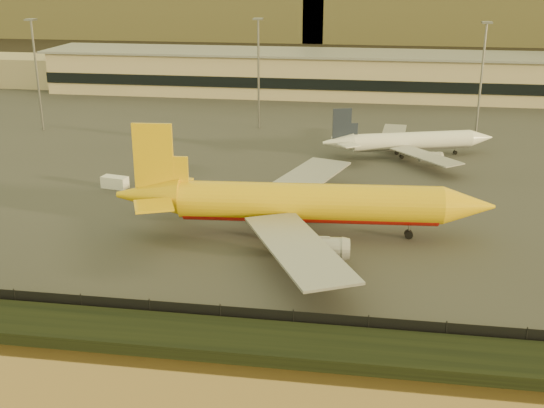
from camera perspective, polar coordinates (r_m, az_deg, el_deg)
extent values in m
plane|color=black|center=(87.64, -3.69, -5.82)|extent=(900.00, 900.00, 0.00)
cube|color=black|center=(72.76, -6.62, -10.98)|extent=(320.00, 7.00, 1.40)
cube|color=#2D2D2D|center=(177.10, 2.95, 7.34)|extent=(320.00, 220.00, 0.20)
cube|color=black|center=(75.81, -5.84, -9.08)|extent=(300.00, 0.05, 2.20)
cube|color=tan|center=(205.37, 3.89, 10.75)|extent=(160.00, 22.00, 12.00)
cube|color=black|center=(194.52, 3.58, 9.97)|extent=(160.00, 0.60, 3.00)
cube|color=gray|center=(204.51, 3.93, 12.50)|extent=(164.00, 24.00, 0.60)
cube|color=tan|center=(237.28, -19.94, 10.47)|extent=(50.00, 18.00, 9.00)
cylinder|color=slate|center=(168.30, -19.05, 10.04)|extent=(0.50, 0.50, 25.00)
cube|color=slate|center=(166.90, -19.54, 14.33)|extent=(2.20, 2.20, 0.40)
cylinder|color=slate|center=(161.54, -1.14, 10.73)|extent=(0.50, 0.50, 25.00)
cube|color=slate|center=(160.08, -1.17, 15.22)|extent=(2.20, 2.20, 0.40)
cylinder|color=slate|center=(158.74, 17.08, 9.73)|extent=(0.50, 0.50, 25.00)
cube|color=slate|center=(157.25, 17.55, 14.28)|extent=(2.20, 2.20, 0.40)
cylinder|color=#DDA90B|center=(97.10, 3.17, 0.17)|extent=(37.60, 8.31, 5.39)
cylinder|color=#B5110A|center=(97.42, 3.16, -0.35)|extent=(36.47, 7.05, 4.20)
cone|color=#DDA90B|center=(99.27, 16.13, -0.16)|extent=(7.65, 5.94, 5.39)
cone|color=#DDA90B|center=(100.10, -10.29, 0.72)|extent=(9.72, 6.11, 5.39)
cube|color=#DDA90B|center=(98.12, -9.91, 3.98)|extent=(5.71, 0.88, 9.43)
cube|color=#DDA90B|center=(104.46, -8.48, 1.86)|extent=(6.23, 6.18, 0.32)
cube|color=#DDA90B|center=(94.54, -9.88, -0.13)|extent=(6.74, 6.71, 0.32)
cube|color=gray|center=(111.04, 2.80, 2.18)|extent=(13.92, 24.41, 0.32)
cylinder|color=gray|center=(108.14, 4.11, 0.84)|extent=(6.43, 3.44, 2.96)
cube|color=gray|center=(84.10, 2.22, -3.66)|extent=(16.90, 24.09, 0.32)
cylinder|color=gray|center=(87.86, 3.99, -3.69)|extent=(6.43, 3.44, 2.96)
cylinder|color=black|center=(99.49, 11.36, -2.50)|extent=(1.26, 1.03, 1.19)
cylinder|color=slate|center=(99.27, 11.38, -2.17)|extent=(0.21, 0.21, 2.42)
cylinder|color=black|center=(96.59, 0.78, -2.78)|extent=(1.26, 1.03, 1.19)
cylinder|color=slate|center=(96.36, 0.78, -2.44)|extent=(0.21, 0.21, 2.42)
cylinder|color=black|center=(101.09, 0.95, -1.74)|extent=(1.26, 1.03, 1.19)
cylinder|color=slate|center=(100.86, 0.95, -1.41)|extent=(0.21, 0.21, 2.42)
cylinder|color=silver|center=(141.40, 11.65, 5.23)|extent=(24.63, 10.87, 3.44)
cylinder|color=gray|center=(141.55, 11.64, 4.99)|extent=(23.74, 9.94, 2.68)
cone|color=silver|center=(147.19, 17.08, 5.32)|extent=(5.64, 4.75, 3.44)
cone|color=silver|center=(136.74, 5.54, 5.17)|extent=(6.95, 5.17, 3.44)
cube|color=#1C2232|center=(136.03, 5.88, 6.72)|extent=(3.69, 1.42, 6.02)
cube|color=silver|center=(140.24, 5.75, 5.63)|extent=(3.45, 3.28, 0.21)
cube|color=silver|center=(133.81, 6.48, 4.93)|extent=(4.70, 4.66, 0.21)
cube|color=gray|center=(149.94, 10.15, 5.90)|extent=(5.92, 15.78, 0.21)
cylinder|color=gray|center=(148.61, 11.04, 5.34)|extent=(4.51, 3.07, 1.89)
cube|color=gray|center=(132.79, 12.75, 3.95)|extent=(13.62, 14.97, 0.21)
cylinder|color=gray|center=(135.74, 13.05, 3.85)|extent=(4.51, 3.07, 1.89)
cylinder|color=black|center=(145.66, 15.08, 4.19)|extent=(0.90, 0.80, 0.76)
cylinder|color=slate|center=(145.56, 15.09, 4.34)|extent=(0.18, 0.18, 1.55)
cylinder|color=black|center=(139.85, 10.80, 3.90)|extent=(0.90, 0.80, 0.76)
cylinder|color=slate|center=(139.75, 10.81, 4.06)|extent=(0.18, 0.18, 1.55)
cylinder|color=black|center=(142.66, 10.39, 4.24)|extent=(0.90, 0.80, 0.76)
cylinder|color=slate|center=(142.56, 10.40, 4.39)|extent=(0.18, 0.18, 1.55)
cube|color=#DDA90B|center=(112.66, 2.84, 0.75)|extent=(4.80, 2.73, 2.04)
cube|color=silver|center=(122.28, -13.01, 1.79)|extent=(4.89, 2.93, 2.06)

